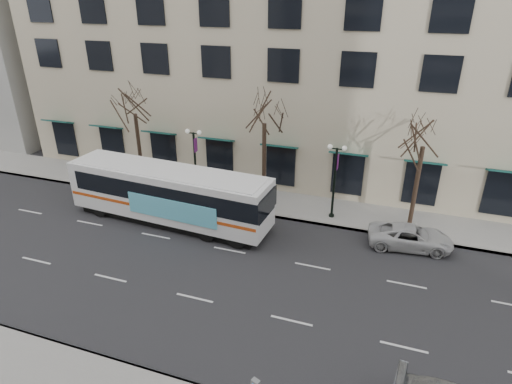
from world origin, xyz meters
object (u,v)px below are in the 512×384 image
at_px(tree_far_left, 133,101).
at_px(tree_far_mid, 265,109).
at_px(tree_far_right, 426,131).
at_px(lamp_post_left, 195,160).
at_px(lamp_post_right, 335,178).
at_px(white_pickup, 410,237).
at_px(city_bus, 170,194).

relative_size(tree_far_left, tree_far_mid, 0.98).
relative_size(tree_far_right, lamp_post_left, 1.55).
bearing_deg(lamp_post_right, tree_far_left, 177.71).
distance_m(lamp_post_left, white_pickup, 15.32).
bearing_deg(tree_far_left, tree_far_mid, 0.00).
distance_m(city_bus, white_pickup, 15.15).
distance_m(lamp_post_left, lamp_post_right, 10.00).
height_order(tree_far_left, lamp_post_left, tree_far_left).
bearing_deg(tree_far_right, tree_far_mid, 180.00).
distance_m(lamp_post_right, white_pickup, 5.86).
distance_m(tree_far_mid, lamp_post_right, 6.41).
bearing_deg(city_bus, tree_far_mid, 45.60).
relative_size(lamp_post_right, white_pickup, 1.07).
height_order(tree_far_left, tree_far_right, tree_far_left).
relative_size(tree_far_left, lamp_post_right, 1.60).
bearing_deg(lamp_post_right, lamp_post_left, 180.00).
bearing_deg(city_bus, lamp_post_right, 24.79).
bearing_deg(tree_far_right, lamp_post_right, -173.15).
distance_m(tree_far_mid, tree_far_right, 10.01).
height_order(city_bus, white_pickup, city_bus).
xyz_separation_m(city_bus, white_pickup, (14.98, 1.84, -1.36)).
xyz_separation_m(tree_far_mid, city_bus, (-4.95, -4.44, -4.87)).
relative_size(tree_far_left, city_bus, 0.60).
xyz_separation_m(lamp_post_right, white_pickup, (5.02, -2.00, -2.27)).
bearing_deg(white_pickup, tree_far_left, 75.95).
xyz_separation_m(tree_far_left, tree_far_mid, (10.00, 0.00, 0.21)).
height_order(lamp_post_left, white_pickup, lamp_post_left).
bearing_deg(tree_far_left, white_pickup, -7.40).
bearing_deg(lamp_post_left, white_pickup, -7.59).
bearing_deg(lamp_post_right, white_pickup, -21.74).
relative_size(lamp_post_right, city_bus, 0.38).
bearing_deg(tree_far_right, city_bus, -163.45).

